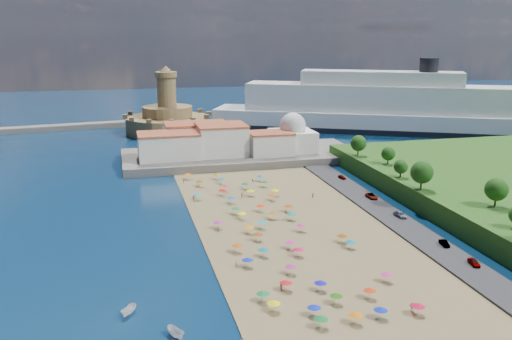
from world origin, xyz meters
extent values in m
plane|color=#071938|center=(0.00, 0.00, 0.00)|extent=(700.00, 700.00, 0.00)
cube|color=#59544C|center=(10.00, 73.00, 1.50)|extent=(90.00, 36.00, 3.00)
cube|color=#59544C|center=(-12.00, 108.00, 1.20)|extent=(18.00, 70.00, 2.40)
cube|color=silver|center=(-18.00, 69.00, 7.50)|extent=(22.00, 14.00, 9.00)
cube|color=silver|center=(2.00, 71.00, 8.50)|extent=(18.00, 16.00, 11.00)
cube|color=silver|center=(20.00, 67.00, 7.00)|extent=(16.00, 12.00, 8.00)
cube|color=silver|center=(-6.00, 83.00, 8.00)|extent=(24.00, 14.00, 10.00)
cube|color=silver|center=(30.00, 71.00, 7.00)|extent=(16.00, 16.00, 8.00)
sphere|color=silver|center=(30.00, 71.00, 13.00)|extent=(10.00, 10.00, 10.00)
cylinder|color=silver|center=(30.00, 71.00, 16.80)|extent=(1.20, 1.20, 1.60)
cylinder|color=olive|center=(-12.00, 138.00, 4.00)|extent=(40.00, 40.00, 8.00)
cylinder|color=olive|center=(-12.00, 138.00, 10.50)|extent=(24.00, 24.00, 5.00)
cylinder|color=olive|center=(-12.00, 138.00, 20.00)|extent=(9.00, 9.00, 14.00)
cylinder|color=olive|center=(-12.00, 138.00, 28.20)|extent=(10.40, 10.40, 2.40)
cone|color=olive|center=(-12.00, 138.00, 30.90)|extent=(6.00, 6.00, 3.00)
cube|color=black|center=(89.02, 117.47, 1.32)|extent=(157.94, 94.99, 2.65)
cube|color=silver|center=(89.02, 117.47, 4.90)|extent=(156.87, 94.19, 9.80)
cube|color=silver|center=(89.02, 117.47, 16.33)|extent=(125.69, 75.74, 13.06)
cube|color=silver|center=(89.02, 117.47, 26.13)|extent=(75.02, 47.59, 6.53)
cylinder|color=black|center=(108.51, 107.77, 32.66)|extent=(8.71, 8.71, 6.53)
cylinder|color=gray|center=(1.85, -54.84, 1.25)|extent=(0.07, 0.07, 2.00)
cone|color=orange|center=(1.85, -54.84, 2.15)|extent=(2.50, 2.50, 0.60)
cylinder|color=gray|center=(-6.02, -39.76, 1.25)|extent=(0.07, 0.07, 2.00)
cone|color=red|center=(-6.02, -39.76, 2.15)|extent=(2.50, 2.50, 0.60)
cylinder|color=gray|center=(-4.15, -50.59, 1.25)|extent=(0.07, 0.07, 2.00)
cone|color=#0E26B8|center=(-4.15, -50.59, 2.15)|extent=(2.50, 2.50, 0.60)
cylinder|color=gray|center=(-11.56, -43.16, 1.25)|extent=(0.07, 0.07, 2.00)
cone|color=#147235|center=(-11.56, -43.16, 2.15)|extent=(2.50, 2.50, 0.60)
cylinder|color=gray|center=(7.16, 17.82, 1.25)|extent=(0.07, 0.07, 2.00)
cone|color=#CC5F09|center=(7.16, 17.82, 2.15)|extent=(2.50, 2.50, 0.60)
cylinder|color=gray|center=(-6.08, -22.48, 1.25)|extent=(0.07, 0.07, 2.00)
cone|color=#0E6682|center=(-6.08, -22.48, 2.15)|extent=(2.50, 2.50, 0.60)
cylinder|color=gray|center=(14.63, -22.63, 1.25)|extent=(0.07, 0.07, 2.00)
cone|color=#107498|center=(14.63, -22.63, 2.15)|extent=(2.50, 2.50, 0.60)
cylinder|color=gray|center=(14.13, -18.64, 1.25)|extent=(0.07, 0.07, 2.00)
cone|color=#83460B|center=(14.13, -18.64, 2.15)|extent=(2.50, 2.50, 0.60)
cylinder|color=gray|center=(7.32, -0.43, 1.25)|extent=(0.07, 0.07, 2.00)
cone|color=#0F788A|center=(7.32, -0.43, 2.15)|extent=(2.50, 2.50, 0.60)
cylinder|color=gray|center=(2.63, 1.64, 1.25)|extent=(0.07, 0.07, 2.00)
cone|color=#9C680E|center=(2.63, 1.64, 2.15)|extent=(2.50, 2.50, 0.60)
cylinder|color=gray|center=(8.99, 39.79, 1.25)|extent=(0.07, 0.07, 2.00)
cone|color=#0D68B0|center=(8.99, 39.79, 2.15)|extent=(2.50, 2.50, 0.60)
cylinder|color=gray|center=(-11.42, 38.14, 1.25)|extent=(0.07, 0.07, 2.00)
cone|color=brown|center=(-11.42, 38.14, 2.15)|extent=(2.50, 2.50, 0.60)
cylinder|color=gray|center=(9.40, 22.53, 1.25)|extent=(0.07, 0.07, 2.00)
cone|color=#EEFE0D|center=(9.40, 22.53, 2.15)|extent=(2.50, 2.50, 0.60)
cylinder|color=gray|center=(13.90, -54.53, 1.25)|extent=(0.07, 0.07, 2.00)
cone|color=#C20F37|center=(13.90, -54.53, 2.15)|extent=(2.50, 2.50, 0.60)
cylinder|color=gray|center=(0.39, -41.47, 1.25)|extent=(0.07, 0.07, 2.00)
cone|color=#170EBD|center=(0.39, -41.47, 2.15)|extent=(2.50, 2.50, 0.60)
cylinder|color=gray|center=(8.64, 32.60, 1.25)|extent=(0.07, 0.07, 2.00)
cone|color=#13702F|center=(8.64, 32.60, 2.15)|extent=(2.50, 2.50, 0.60)
cylinder|color=gray|center=(-4.05, 30.96, 1.25)|extent=(0.07, 0.07, 2.00)
cone|color=#C52A5F|center=(-4.05, 30.96, 2.15)|extent=(2.50, 2.50, 0.60)
cylinder|color=gray|center=(-4.89, -12.78, 1.25)|extent=(0.07, 0.07, 2.00)
cone|color=#853B0C|center=(-4.89, -12.78, 2.15)|extent=(2.50, 2.50, 0.60)
cylinder|color=gray|center=(-10.78, -27.12, 1.25)|extent=(0.07, 0.07, 2.00)
cone|color=#0D24B0|center=(-10.78, -27.12, 2.15)|extent=(2.50, 2.50, 0.60)
cylinder|color=gray|center=(-1.83, -4.83, 1.25)|extent=(0.07, 0.07, 2.00)
cone|color=#119F9F|center=(-1.83, -4.83, 2.15)|extent=(2.50, 2.50, 0.60)
cylinder|color=gray|center=(8.63, 6.60, 1.25)|extent=(0.07, 0.07, 2.00)
cone|color=#9F410E|center=(8.63, 6.60, 2.15)|extent=(2.50, 2.50, 0.60)
cylinder|color=gray|center=(-11.25, -18.62, 1.25)|extent=(0.07, 0.07, 2.00)
cone|color=#C64C0F|center=(-11.25, -18.62, 2.15)|extent=(2.50, 2.50, 0.60)
cylinder|color=gray|center=(7.15, -9.27, 1.25)|extent=(0.07, 0.07, 2.00)
cone|color=#BC2878|center=(7.15, -9.27, 2.15)|extent=(2.50, 2.50, 0.60)
cylinder|color=gray|center=(-5.77, -7.38, 1.25)|extent=(0.07, 0.07, 2.00)
cone|color=orange|center=(-5.77, -7.38, 2.15)|extent=(2.50, 2.50, 0.60)
cylinder|color=gray|center=(2.04, 23.84, 1.25)|extent=(0.07, 0.07, 2.00)
cone|color=#E9F10D|center=(2.04, 23.84, 2.15)|extent=(2.50, 2.50, 0.60)
cylinder|color=gray|center=(-5.95, 8.00, 1.25)|extent=(0.07, 0.07, 2.00)
cone|color=#167E36|center=(-5.95, 8.00, 2.15)|extent=(2.50, 2.50, 0.60)
cylinder|color=gray|center=(-12.64, -2.04, 1.25)|extent=(0.07, 0.07, 2.00)
cone|color=#AB248C|center=(-12.64, -2.04, 2.15)|extent=(2.50, 2.50, 0.60)
cylinder|color=gray|center=(-4.62, 45.66, 1.25)|extent=(0.07, 0.07, 2.00)
cone|color=#9E760E|center=(-4.62, 45.66, 2.15)|extent=(2.50, 2.50, 0.60)
cylinder|color=gray|center=(-13.87, 48.05, 1.25)|extent=(0.07, 0.07, 2.00)
cone|color=orange|center=(-13.87, 48.05, 2.15)|extent=(2.50, 2.50, 0.60)
cylinder|color=gray|center=(14.61, -40.95, 1.25)|extent=(0.07, 0.07, 2.00)
cone|color=#C52A82|center=(14.61, -40.95, 2.15)|extent=(2.50, 2.50, 0.60)
cylinder|color=gray|center=(8.26, -46.74, 1.25)|extent=(0.07, 0.07, 2.00)
cone|color=red|center=(8.26, -46.74, 2.15)|extent=(2.50, 2.50, 0.60)
cylinder|color=gray|center=(-4.33, -54.69, 1.25)|extent=(0.07, 0.07, 2.00)
cone|color=#136D2D|center=(-4.33, -54.69, 2.15)|extent=(2.50, 2.50, 0.60)
cylinder|color=gray|center=(-2.93, -32.73, 1.25)|extent=(0.07, 0.07, 2.00)
cone|color=#B2267A|center=(-2.93, -32.73, 2.15)|extent=(2.50, 2.50, 0.60)
cylinder|color=gray|center=(6.85, -54.23, 1.25)|extent=(0.07, 0.07, 2.00)
cone|color=#0D25AF|center=(6.85, -54.23, 2.15)|extent=(2.50, 2.50, 0.60)
cylinder|color=gray|center=(-5.16, 17.94, 1.25)|extent=(0.07, 0.07, 2.00)
cone|color=#0D60A9|center=(-5.16, 17.94, 2.15)|extent=(2.50, 2.50, 0.60)
cylinder|color=gray|center=(-4.09, 39.51, 1.25)|extent=(0.07, 0.07, 2.00)
cone|color=#0D707C|center=(-4.09, 39.51, 2.15)|extent=(2.50, 2.50, 0.60)
cylinder|color=gray|center=(1.54, -24.22, 1.25)|extent=(0.07, 0.07, 2.00)
cone|color=#D11053|center=(1.54, -24.22, 2.15)|extent=(2.50, 2.50, 0.60)
cylinder|color=gray|center=(-6.24, 26.30, 1.25)|extent=(0.07, 0.07, 2.00)
cone|color=red|center=(-6.24, 26.30, 2.15)|extent=(2.50, 2.50, 0.60)
cylinder|color=gray|center=(1.19, 8.64, 1.25)|extent=(0.07, 0.07, 2.00)
cone|color=red|center=(1.19, 8.64, 2.15)|extent=(2.50, 2.50, 0.60)
cylinder|color=gray|center=(2.05, 31.89, 1.25)|extent=(0.07, 0.07, 2.00)
cone|color=#116231|center=(2.05, 31.89, 2.15)|extent=(2.50, 2.50, 0.60)
cylinder|color=gray|center=(-10.63, -47.35, 1.25)|extent=(0.07, 0.07, 2.00)
cone|color=yellow|center=(-10.63, -47.35, 2.15)|extent=(2.50, 2.50, 0.60)
cylinder|color=gray|center=(1.34, -47.31, 1.25)|extent=(0.07, 0.07, 2.00)
cone|color=#266411|center=(1.34, -47.31, 2.15)|extent=(2.50, 2.50, 0.60)
cylinder|color=gray|center=(-5.19, 3.51, 1.25)|extent=(0.07, 0.07, 2.00)
cone|color=#FFF60D|center=(-5.19, 3.51, 2.15)|extent=(2.50, 2.50, 0.60)
cylinder|color=gray|center=(1.09, -19.62, 1.25)|extent=(0.07, 0.07, 2.00)
cone|color=#C52A8A|center=(1.09, -19.62, 2.15)|extent=(2.50, 2.50, 0.60)
cylinder|color=gray|center=(-14.35, 23.68, 1.25)|extent=(0.07, 0.07, 2.00)
cone|color=teal|center=(-14.35, 23.68, 2.15)|extent=(2.50, 2.50, 0.60)
imported|color=tan|center=(-13.06, -26.30, 1.15)|extent=(0.49, 0.69, 1.81)
imported|color=tan|center=(-13.07, -4.49, 1.07)|extent=(0.66, 0.82, 1.64)
imported|color=tan|center=(13.49, -53.15, 1.14)|extent=(1.09, 0.56, 1.78)
imported|color=tan|center=(6.24, 38.77, 1.11)|extent=(1.27, 1.17, 1.71)
imported|color=tan|center=(19.63, 17.50, 1.05)|extent=(1.40, 1.36, 1.60)
imported|color=tan|center=(-1.15, 22.06, 1.12)|extent=(0.88, 1.01, 1.75)
imported|color=tan|center=(7.55, 5.55, 1.16)|extent=(0.79, 0.73, 1.81)
imported|color=tan|center=(-15.31, 23.43, 1.18)|extent=(1.37, 1.08, 1.86)
imported|color=tan|center=(-6.75, -38.91, 1.16)|extent=(0.72, 1.73, 1.81)
imported|color=tan|center=(-15.90, 42.88, 1.17)|extent=(0.45, 1.08, 1.84)
imported|color=white|center=(-28.57, -51.60, 0.86)|extent=(3.46, 4.73, 1.72)
imported|color=white|center=(-35.89, -41.90, 0.80)|extent=(3.56, 4.33, 1.60)
imported|color=gray|center=(36.00, -38.71, 1.37)|extent=(2.23, 4.14, 1.34)
imported|color=gray|center=(36.00, -27.25, 1.32)|extent=(1.83, 3.91, 1.24)
imported|color=gray|center=(36.00, 34.63, 1.31)|extent=(1.92, 3.73, 1.21)
imported|color=gray|center=(36.00, -5.99, 1.39)|extent=(2.30, 4.92, 1.39)
imported|color=gray|center=(36.00, 11.70, 1.39)|extent=(2.43, 5.03, 1.38)
cylinder|color=#382314|center=(55.22, -18.47, 7.61)|extent=(0.50, 0.50, 3.22)
sphere|color=#14380F|center=(55.22, -18.47, 10.50)|extent=(5.79, 5.79, 5.79)
cylinder|color=#382314|center=(45.16, 0.22, 7.76)|extent=(0.50, 0.50, 3.52)
sphere|color=#14380F|center=(45.16, 0.22, 10.92)|extent=(6.33, 6.33, 6.33)
cylinder|color=#382314|center=(45.92, 13.61, 7.19)|extent=(0.50, 0.50, 2.37)
sphere|color=#14380F|center=(45.92, 13.61, 9.32)|extent=(4.27, 4.27, 4.27)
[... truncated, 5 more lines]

